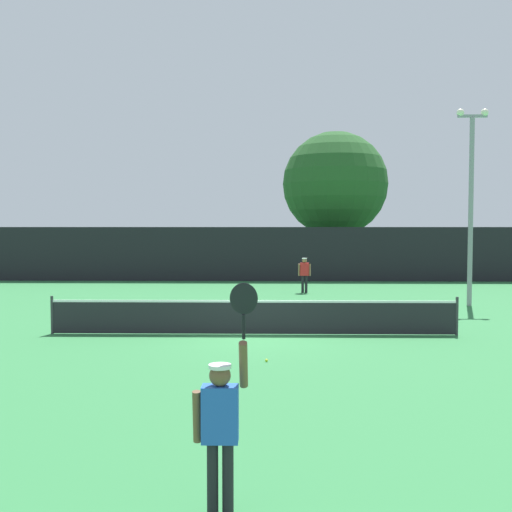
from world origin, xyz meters
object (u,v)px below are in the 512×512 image
parked_car_near (222,260)px  parked_car_mid (295,261)px  player_serving (221,416)px  player_receiving (304,272)px  large_tree (335,184)px  light_pole (471,193)px  parked_car_far (413,260)px  tennis_ball (266,360)px

parked_car_near → parked_car_mid: (4.76, -1.73, 0.00)m
player_serving → parked_car_near: (-2.56, 34.26, -0.29)m
player_receiving → parked_car_near: bearing=-70.0°
player_serving → large_tree: bearing=81.7°
parked_car_near → light_pole: bearing=-66.1°
light_pole → parked_car_far: size_ratio=1.72×
player_receiving → large_tree: bearing=-103.4°
large_tree → tennis_ball: bearing=-99.6°
player_serving → light_pole: 19.14m
tennis_ball → parked_car_near: parked_car_near is taller
parked_car_near → parked_car_far: bearing=-10.6°
large_tree → parked_car_far: large_tree is taller
player_serving → parked_car_near: size_ratio=0.56×
player_receiving → light_pole: (5.98, -4.36, 3.29)m
player_receiving → parked_car_near: size_ratio=0.36×
light_pole → parked_car_mid: (-5.91, 15.49, -3.47)m
player_serving → parked_car_near: bearing=94.3°
large_tree → parked_car_far: 7.35m
player_receiving → parked_car_mid: 11.13m
player_serving → player_receiving: 21.51m
large_tree → parked_car_mid: (-2.41, 0.71, -4.78)m
parked_car_far → player_receiving: bearing=-119.0°
light_pole → player_receiving: bearing=143.9°
light_pole → parked_car_mid: light_pole is taller
light_pole → player_serving: bearing=-115.5°
player_receiving → parked_car_far: size_ratio=0.37×
light_pole → parked_car_far: (1.77, 16.63, -3.47)m
large_tree → light_pole: bearing=-76.7°
player_receiving → parked_car_far: 14.51m
light_pole → parked_car_near: light_pole is taller
large_tree → parked_car_mid: bearing=163.6°
tennis_ball → parked_car_far: size_ratio=0.02×
large_tree → parked_car_far: bearing=19.3°
parked_car_mid → large_tree: bearing=-22.9°
player_serving → light_pole: size_ratio=0.33×
player_serving → player_receiving: bearing=84.3°
player_serving → parked_car_far: size_ratio=0.57×
large_tree → parked_car_mid: 5.40m
large_tree → player_receiving: bearing=-103.4°
player_serving → parked_car_mid: player_serving is taller
tennis_ball → parked_car_mid: 25.29m
player_receiving → large_tree: large_tree is taller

